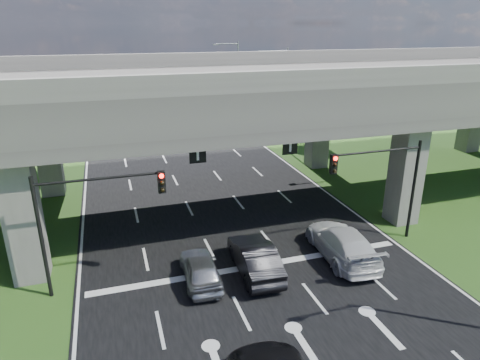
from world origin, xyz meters
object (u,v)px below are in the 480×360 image
signal_left (89,210)px  car_silver (200,268)px  streetlight_far (283,92)px  car_white (342,243)px  streetlight_beyond (235,74)px  car_dark (255,258)px  signal_right (384,175)px

signal_left → car_silver: (4.85, -0.94, -3.43)m
streetlight_far → car_silver: 25.26m
car_white → streetlight_beyond: bearing=-93.4°
streetlight_far → car_silver: size_ratio=2.36×
car_dark → streetlight_beyond: bearing=-102.7°
signal_left → car_white: 13.20m
car_silver → car_white: car_white is taller
signal_right → car_dark: (-7.96, -0.94, -3.33)m
car_white → streetlight_far: bearing=-99.3°
car_silver → car_white: bearing=-177.8°
signal_left → streetlight_beyond: (17.92, 36.06, 1.66)m
signal_right → car_white: 4.49m
car_silver → signal_left: bearing=-8.8°
car_silver → signal_right: bearing=-172.8°
signal_left → streetlight_far: (17.92, 20.06, 1.66)m
signal_left → car_silver: bearing=-11.0°
car_silver → car_dark: (2.84, 0.00, 0.11)m
signal_right → car_silver: (-10.80, -0.94, -3.43)m
streetlight_beyond → car_silver: (-13.07, -37.00, -5.09)m
car_silver → car_dark: car_dark is taller
streetlight_far → car_dark: streetlight_far is taller
signal_left → car_dark: size_ratio=1.19×
streetlight_far → streetlight_beyond: size_ratio=1.00×
streetlight_far → car_silver: bearing=-121.9°
car_silver → car_dark: 2.84m
signal_right → signal_left: (-15.65, 0.00, 0.00)m
signal_right → streetlight_beyond: (2.27, 36.06, 1.66)m
signal_left → streetlight_far: bearing=48.2°
signal_right → car_white: size_ratio=1.02×
car_silver → streetlight_far: bearing=-119.7°
signal_right → car_dark: 8.68m
streetlight_far → streetlight_beyond: (0.00, 16.00, 0.00)m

